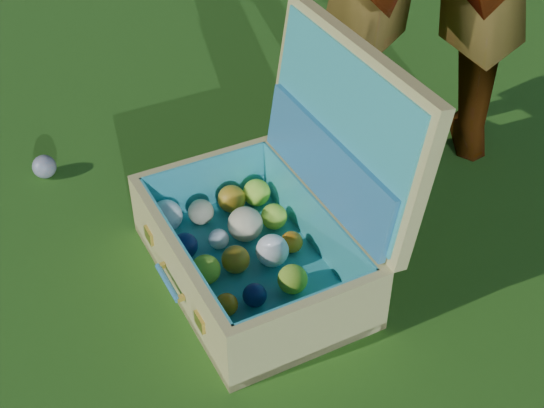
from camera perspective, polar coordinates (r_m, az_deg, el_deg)
The scene contains 3 objects.
ground at distance 1.69m, azimuth -9.41°, elevation -4.91°, with size 60.00×60.00×0.00m, color #215114.
stray_ball at distance 2.00m, azimuth -16.77°, elevation 2.71°, with size 0.06×0.06×0.06m, color teal.
suitcase at distance 1.59m, azimuth 0.48°, elevation -0.78°, with size 0.65×0.60×0.50m.
Camera 1 is at (0.97, -0.76, 1.16)m, focal length 50.00 mm.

